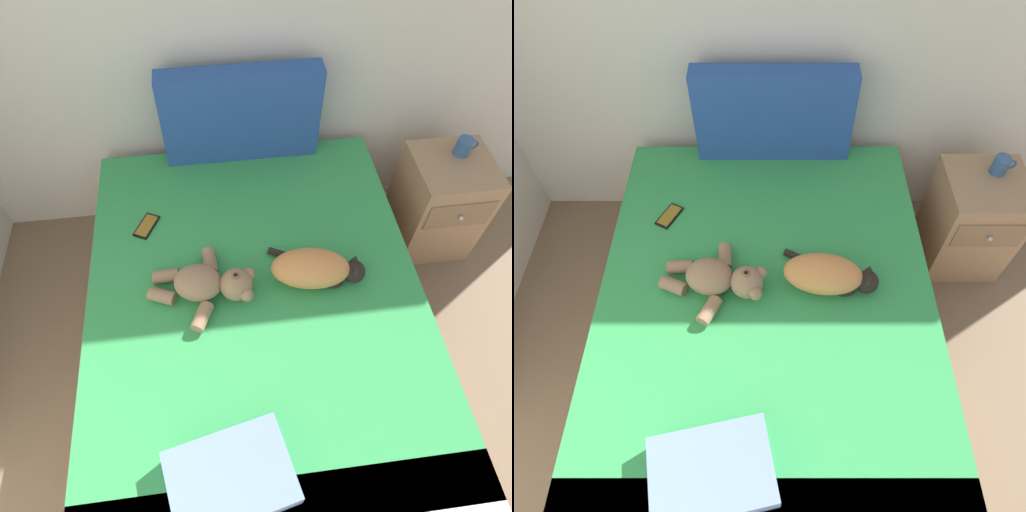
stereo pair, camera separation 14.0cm
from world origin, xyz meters
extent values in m
plane|color=#7A6047|center=(1.98, 1.81, 0.00)|extent=(9.91, 9.91, 0.00)
cube|color=#9E7A56|center=(1.45, 2.54, 0.16)|extent=(1.51, 2.03, 0.32)
cube|color=white|center=(1.45, 2.54, 0.43)|extent=(1.47, 1.97, 0.21)
cube|color=green|center=(1.45, 2.60, 0.55)|extent=(1.45, 1.83, 0.02)
cube|color=#264C99|center=(1.48, 3.47, 0.80)|extent=(0.80, 0.12, 0.49)
ellipsoid|color=#D18447|center=(1.69, 2.62, 0.63)|extent=(0.36, 0.23, 0.15)
sphere|color=black|center=(1.88, 2.60, 0.61)|extent=(0.10, 0.10, 0.10)
cone|color=black|center=(1.88, 2.62, 0.66)|extent=(0.04, 0.04, 0.04)
cone|color=black|center=(1.87, 2.57, 0.66)|extent=(0.04, 0.04, 0.04)
cylinder|color=black|center=(1.60, 2.74, 0.57)|extent=(0.16, 0.10, 0.03)
ellipsoid|color=black|center=(1.78, 2.57, 0.58)|extent=(0.11, 0.07, 0.04)
ellipsoid|color=#937051|center=(1.20, 2.61, 0.62)|extent=(0.23, 0.20, 0.14)
sphere|color=#937051|center=(1.36, 2.58, 0.62)|extent=(0.14, 0.14, 0.14)
sphere|color=brown|center=(1.36, 2.58, 0.67)|extent=(0.06, 0.06, 0.06)
sphere|color=black|center=(1.36, 2.58, 0.70)|extent=(0.02, 0.02, 0.02)
sphere|color=#937051|center=(1.42, 2.63, 0.63)|extent=(0.06, 0.06, 0.06)
sphere|color=#937051|center=(1.40, 2.52, 0.63)|extent=(0.06, 0.06, 0.06)
cylinder|color=#937051|center=(1.26, 2.74, 0.58)|extent=(0.07, 0.13, 0.06)
cylinder|color=#937051|center=(1.06, 2.69, 0.58)|extent=(0.11, 0.06, 0.06)
cylinder|color=#937051|center=(1.21, 2.47, 0.58)|extent=(0.11, 0.13, 0.06)
cylinder|color=#937051|center=(1.05, 2.59, 0.58)|extent=(0.13, 0.10, 0.06)
cube|color=black|center=(0.97, 3.00, 0.56)|extent=(0.13, 0.16, 0.01)
cube|color=olive|center=(0.97, 3.00, 0.56)|extent=(0.11, 0.14, 0.00)
cube|color=#728CB7|center=(1.27, 1.85, 0.61)|extent=(0.45, 0.36, 0.11)
cube|color=#9E7A56|center=(2.57, 3.18, 0.31)|extent=(0.42, 0.41, 0.61)
cube|color=#866849|center=(2.57, 2.97, 0.44)|extent=(0.35, 0.01, 0.17)
sphere|color=#B2B2B7|center=(2.57, 2.95, 0.44)|extent=(0.02, 0.02, 0.02)
cylinder|color=#33598C|center=(2.62, 3.25, 0.66)|extent=(0.08, 0.08, 0.09)
torus|color=#33598C|center=(2.67, 3.25, 0.67)|extent=(0.06, 0.01, 0.06)
camera|label=1|loc=(1.32, 1.59, 2.23)|focal=31.54mm
camera|label=2|loc=(1.46, 1.58, 2.23)|focal=31.54mm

